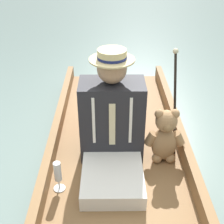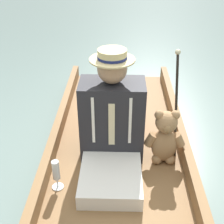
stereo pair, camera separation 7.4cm
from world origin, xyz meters
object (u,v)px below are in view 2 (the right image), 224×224
at_px(teddy_bear, 165,138).
at_px(walking_cane, 177,94).
at_px(seated_person, 112,125).
at_px(wine_glass, 56,172).

relative_size(teddy_bear, walking_cane, 0.59).
relative_size(seated_person, walking_cane, 1.14).
bearing_deg(teddy_bear, walking_cane, -110.82).
xyz_separation_m(teddy_bear, wine_glass, (0.75, 0.31, -0.07)).
relative_size(teddy_bear, wine_glass, 1.95).
distance_m(seated_person, wine_glass, 0.51).
distance_m(teddy_bear, walking_cane, 0.36).
distance_m(wine_glass, walking_cane, 1.07).
bearing_deg(teddy_bear, wine_glass, 22.37).
xyz_separation_m(seated_person, walking_cane, (-0.49, -0.25, 0.13)).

